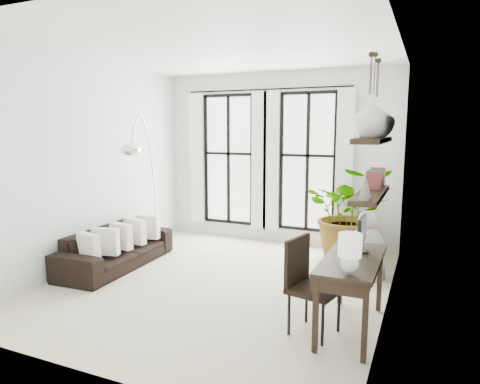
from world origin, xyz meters
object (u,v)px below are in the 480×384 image
Objects in this scene: sofa at (116,248)px; arc_lamp at (143,147)px; plant at (349,213)px; desk_chair at (307,279)px; desk at (351,265)px; buddha at (366,249)px.

arc_lamp reaches higher than sofa.
arc_lamp is (0.10, 0.64, 1.55)m from sofa.
plant reaches higher than sofa.
desk_chair reaches higher than sofa.
plant is 0.65× the size of arc_lamp.
arc_lamp is (-3.22, 1.56, 1.28)m from desk_chair.
sofa is 1.53× the size of desk.
plant is 1.53× the size of desk_chair.
arc_lamp reaches higher than buddha.
desk is 1.88m from buddha.
desk is 1.38× the size of buddha.
buddha is at bearing -64.17° from plant.
plant is 3.58m from arc_lamp.
desk reaches higher than desk_chair.
sofa is 2.04× the size of desk_chair.
plant is 2.71m from desk.
plant is 2.84m from desk_chair.
sofa is 1.68m from arc_lamp.
desk is at bearing -104.02° from sofa.
sofa is 3.46m from desk_chair.
buddha reaches higher than sofa.
desk is 4.05m from arc_lamp.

